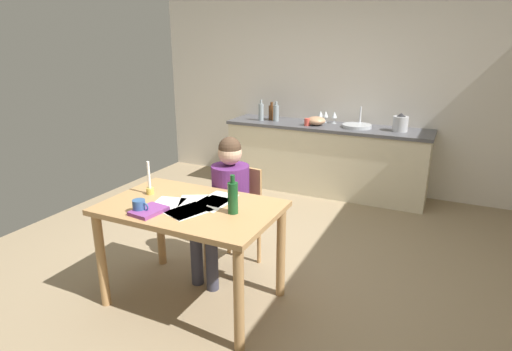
{
  "coord_description": "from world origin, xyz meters",
  "views": [
    {
      "loc": [
        1.5,
        -3.01,
        1.96
      ],
      "look_at": [
        0.02,
        0.07,
        0.85
      ],
      "focal_mm": 29.59,
      "sensor_mm": 36.0,
      "label": 1
    }
  ],
  "objects_px": {
    "stovetop_kettle": "(400,123)",
    "teacup_on_counter": "(307,122)",
    "bottle_vinegar": "(271,112)",
    "wine_glass_by_kettle": "(326,114)",
    "book_magazine": "(149,211)",
    "wine_glass_near_sink": "(334,115)",
    "bottle_oil": "(261,112)",
    "person_seated": "(226,198)",
    "wine_bottle_on_table": "(233,197)",
    "wine_glass_back_left": "(321,114)",
    "candlestick": "(150,185)",
    "dining_table": "(191,221)",
    "chair_at_table": "(236,212)",
    "sink_unit": "(357,126)",
    "mixing_bowl": "(316,121)",
    "coffee_mug": "(139,206)",
    "bottle_wine_red": "(276,113)"
  },
  "relations": [
    {
      "from": "candlestick",
      "to": "wine_glass_near_sink",
      "type": "height_order",
      "value": "candlestick"
    },
    {
      "from": "dining_table",
      "to": "chair_at_table",
      "type": "distance_m",
      "value": 0.67
    },
    {
      "from": "wine_glass_by_kettle",
      "to": "teacup_on_counter",
      "type": "xyz_separation_m",
      "value": [
        -0.15,
        -0.3,
        -0.06
      ]
    },
    {
      "from": "bottle_vinegar",
      "to": "wine_glass_back_left",
      "type": "height_order",
      "value": "bottle_vinegar"
    },
    {
      "from": "person_seated",
      "to": "wine_glass_near_sink",
      "type": "xyz_separation_m",
      "value": [
        0.22,
        2.51,
        0.33
      ]
    },
    {
      "from": "bottle_vinegar",
      "to": "wine_glass_by_kettle",
      "type": "height_order",
      "value": "bottle_vinegar"
    },
    {
      "from": "wine_bottle_on_table",
      "to": "wine_glass_by_kettle",
      "type": "bearing_deg",
      "value": 94.57
    },
    {
      "from": "candlestick",
      "to": "bottle_wine_red",
      "type": "height_order",
      "value": "bottle_wine_red"
    },
    {
      "from": "person_seated",
      "to": "wine_glass_back_left",
      "type": "distance_m",
      "value": 2.54
    },
    {
      "from": "chair_at_table",
      "to": "wine_bottle_on_table",
      "type": "distance_m",
      "value": 0.83
    },
    {
      "from": "candlestick",
      "to": "teacup_on_counter",
      "type": "bearing_deg",
      "value": 81.85
    },
    {
      "from": "bottle_vinegar",
      "to": "bottle_wine_red",
      "type": "bearing_deg",
      "value": -37.07
    },
    {
      "from": "mixing_bowl",
      "to": "candlestick",
      "type": "bearing_deg",
      "value": -99.62
    },
    {
      "from": "coffee_mug",
      "to": "bottle_wine_red",
      "type": "bearing_deg",
      "value": 95.23
    },
    {
      "from": "dining_table",
      "to": "bottle_wine_red",
      "type": "bearing_deg",
      "value": 100.48
    },
    {
      "from": "book_magazine",
      "to": "sink_unit",
      "type": "relative_size",
      "value": 0.66
    },
    {
      "from": "candlestick",
      "to": "book_magazine",
      "type": "xyz_separation_m",
      "value": [
        0.23,
        -0.3,
        -0.06
      ]
    },
    {
      "from": "coffee_mug",
      "to": "wine_bottle_on_table",
      "type": "bearing_deg",
      "value": 24.9
    },
    {
      "from": "book_magazine",
      "to": "wine_glass_back_left",
      "type": "xyz_separation_m",
      "value": [
        0.23,
        3.26,
        0.2
      ]
    },
    {
      "from": "coffee_mug",
      "to": "bottle_vinegar",
      "type": "height_order",
      "value": "bottle_vinegar"
    },
    {
      "from": "book_magazine",
      "to": "wine_glass_near_sink",
      "type": "height_order",
      "value": "wine_glass_near_sink"
    },
    {
      "from": "chair_at_table",
      "to": "teacup_on_counter",
      "type": "distance_m",
      "value": 2.12
    },
    {
      "from": "wine_glass_near_sink",
      "to": "wine_glass_by_kettle",
      "type": "distance_m",
      "value": 0.12
    },
    {
      "from": "bottle_wine_red",
      "to": "wine_glass_near_sink",
      "type": "distance_m",
      "value": 0.78
    },
    {
      "from": "person_seated",
      "to": "wine_bottle_on_table",
      "type": "distance_m",
      "value": 0.65
    },
    {
      "from": "stovetop_kettle",
      "to": "teacup_on_counter",
      "type": "distance_m",
      "value": 1.13
    },
    {
      "from": "wine_glass_near_sink",
      "to": "wine_glass_back_left",
      "type": "bearing_deg",
      "value": 180.0
    },
    {
      "from": "wine_glass_by_kettle",
      "to": "coffee_mug",
      "type": "bearing_deg",
      "value": -96.13
    },
    {
      "from": "sink_unit",
      "to": "bottle_oil",
      "type": "height_order",
      "value": "bottle_oil"
    },
    {
      "from": "chair_at_table",
      "to": "stovetop_kettle",
      "type": "relative_size",
      "value": 4.04
    },
    {
      "from": "dining_table",
      "to": "wine_glass_back_left",
      "type": "xyz_separation_m",
      "value": [
        0.04,
        3.02,
        0.33
      ]
    },
    {
      "from": "bottle_oil",
      "to": "sink_unit",
      "type": "bearing_deg",
      "value": 3.48
    },
    {
      "from": "bottle_vinegar",
      "to": "sink_unit",
      "type": "bearing_deg",
      "value": -2.08
    },
    {
      "from": "mixing_bowl",
      "to": "stovetop_kettle",
      "type": "height_order",
      "value": "stovetop_kettle"
    },
    {
      "from": "candlestick",
      "to": "mixing_bowl",
      "type": "bearing_deg",
      "value": 80.38
    },
    {
      "from": "sink_unit",
      "to": "wine_glass_near_sink",
      "type": "height_order",
      "value": "sink_unit"
    },
    {
      "from": "candlestick",
      "to": "bottle_wine_red",
      "type": "xyz_separation_m",
      "value": [
        -0.11,
        2.78,
        0.14
      ]
    },
    {
      "from": "bottle_oil",
      "to": "wine_glass_near_sink",
      "type": "xyz_separation_m",
      "value": [
        0.96,
        0.22,
        -0.01
      ]
    },
    {
      "from": "wine_bottle_on_table",
      "to": "stovetop_kettle",
      "type": "bearing_deg",
      "value": 75.72
    },
    {
      "from": "bottle_vinegar",
      "to": "dining_table",
      "type": "bearing_deg",
      "value": -77.91
    },
    {
      "from": "wine_glass_back_left",
      "to": "chair_at_table",
      "type": "bearing_deg",
      "value": -90.3
    },
    {
      "from": "teacup_on_counter",
      "to": "stovetop_kettle",
      "type": "bearing_deg",
      "value": 7.64
    },
    {
      "from": "bottle_wine_red",
      "to": "wine_glass_near_sink",
      "type": "bearing_deg",
      "value": 13.25
    },
    {
      "from": "person_seated",
      "to": "sink_unit",
      "type": "xyz_separation_m",
      "value": [
        0.55,
        2.37,
        0.24
      ]
    },
    {
      "from": "chair_at_table",
      "to": "bottle_oil",
      "type": "xyz_separation_m",
      "value": [
        -0.76,
        2.14,
        0.52
      ]
    },
    {
      "from": "book_magazine",
      "to": "wine_bottle_on_table",
      "type": "height_order",
      "value": "wine_bottle_on_table"
    },
    {
      "from": "bottle_wine_red",
      "to": "wine_glass_near_sink",
      "type": "xyz_separation_m",
      "value": [
        0.75,
        0.18,
        -0.0
      ]
    },
    {
      "from": "dining_table",
      "to": "bottle_wine_red",
      "type": "relative_size",
      "value": 4.83
    },
    {
      "from": "book_magazine",
      "to": "candlestick",
      "type": "bearing_deg",
      "value": 134.54
    },
    {
      "from": "candlestick",
      "to": "bottle_vinegar",
      "type": "xyz_separation_m",
      "value": [
        -0.21,
        2.85,
        0.13
      ]
    }
  ]
}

